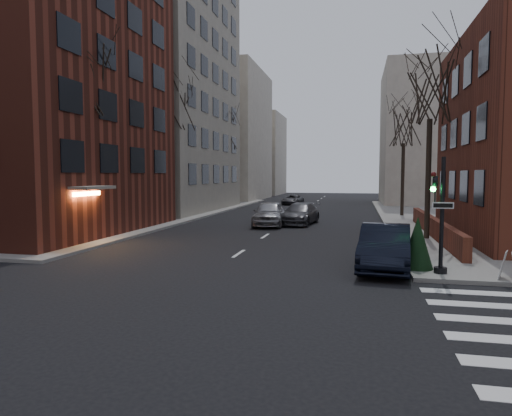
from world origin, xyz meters
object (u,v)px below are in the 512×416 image
(parked_sedan, at_px, (385,247))
(car_lane_silver, at_px, (269,213))
(car_lane_far, at_px, (293,200))
(tree_left_b, at_px, (174,105))
(tree_left_a, at_px, (84,79))
(car_lane_gray, at_px, (300,214))
(tree_right_a, at_px, (431,88))
(evergreen_shrub, at_px, (417,243))
(traffic_signal, at_px, (440,222))
(tree_right_b, at_px, (404,125))
(streetlamp_far, at_px, (236,168))
(sandwich_board, at_px, (509,265))
(streetlamp_near, at_px, (161,164))
(tree_left_c, at_px, (226,133))

(parked_sedan, height_order, car_lane_silver, car_lane_silver)
(car_lane_silver, xyz_separation_m, car_lane_far, (-1.46, 22.14, -0.28))
(tree_left_b, bearing_deg, car_lane_far, 71.37)
(tree_left_a, xyz_separation_m, car_lane_gray, (9.96, 10.66, -7.73))
(tree_left_a, bearing_deg, tree_right_a, 12.80)
(tree_right_a, height_order, parked_sedan, tree_right_a)
(tree_right_a, distance_m, evergreen_shrub, 10.97)
(traffic_signal, bearing_deg, evergreen_shrub, 135.10)
(traffic_signal, height_order, tree_right_b, tree_right_b)
(streetlamp_far, height_order, car_lane_silver, streetlamp_far)
(tree_left_a, bearing_deg, tree_right_b, 45.64)
(traffic_signal, distance_m, tree_left_a, 18.66)
(sandwich_board, bearing_deg, parked_sedan, -179.37)
(car_lane_gray, distance_m, car_lane_far, 21.03)
(tree_left_a, height_order, tree_left_b, tree_left_b)
(parked_sedan, height_order, sandwich_board, parked_sedan)
(tree_right_a, distance_m, car_lane_silver, 13.10)
(tree_left_b, distance_m, evergreen_shrub, 24.26)
(sandwich_board, bearing_deg, tree_right_a, 119.37)
(traffic_signal, distance_m, tree_right_b, 23.71)
(parked_sedan, xyz_separation_m, sandwich_board, (3.81, -1.50, -0.22))
(car_lane_gray, distance_m, evergreen_shrub, 16.24)
(tree_left_a, bearing_deg, tree_left_b, 90.00)
(tree_right_a, distance_m, streetlamp_near, 17.87)
(streetlamp_far, xyz_separation_m, car_lane_far, (5.94, 3.41, -3.66))
(tree_left_c, height_order, streetlamp_far, tree_left_c)
(traffic_signal, distance_m, car_lane_far, 37.84)
(tree_right_b, bearing_deg, car_lane_silver, -137.73)
(traffic_signal, bearing_deg, tree_left_c, 118.36)
(tree_left_b, height_order, parked_sedan, tree_left_b)
(car_lane_far, bearing_deg, tree_left_a, -95.14)
(tree_left_c, bearing_deg, evergreen_shrub, -62.07)
(sandwich_board, height_order, evergreen_shrub, evergreen_shrub)
(streetlamp_near, bearing_deg, car_lane_silver, 9.76)
(traffic_signal, xyz_separation_m, evergreen_shrub, (-0.64, 0.63, -0.81))
(tree_left_c, distance_m, streetlamp_near, 18.40)
(traffic_signal, bearing_deg, car_lane_silver, 121.46)
(tree_right_a, relative_size, car_lane_gray, 1.90)
(sandwich_board, bearing_deg, streetlamp_far, 140.66)
(car_lane_far, bearing_deg, tree_right_a, -61.40)
(parked_sedan, relative_size, sandwich_board, 5.46)
(tree_right_b, bearing_deg, evergreen_shrub, -93.84)
(tree_left_c, relative_size, parked_sedan, 1.92)
(sandwich_board, bearing_deg, tree_left_b, 159.19)
(streetlamp_near, relative_size, car_lane_gray, 1.22)
(tree_left_a, relative_size, tree_right_b, 1.12)
(tree_right_a, relative_size, car_lane_far, 2.35)
(evergreen_shrub, bearing_deg, tree_left_c, 117.93)
(tree_right_a, bearing_deg, tree_left_b, 155.56)
(tree_left_b, height_order, streetlamp_near, tree_left_b)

